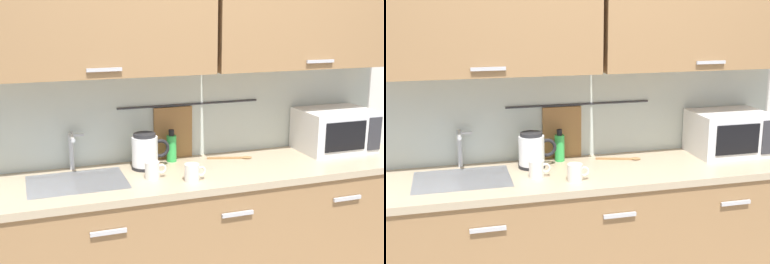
{
  "view_description": "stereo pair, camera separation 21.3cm",
  "coord_description": "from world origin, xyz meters",
  "views": [
    {
      "loc": [
        -1.04,
        -2.28,
        1.8
      ],
      "look_at": [
        -0.14,
        0.33,
        1.12
      ],
      "focal_mm": 46.97,
      "sensor_mm": 36.0,
      "label": 1
    },
    {
      "loc": [
        -0.84,
        -2.34,
        1.8
      ],
      "look_at": [
        -0.14,
        0.33,
        1.12
      ],
      "focal_mm": 46.97,
      "sensor_mm": 36.0,
      "label": 2
    }
  ],
  "objects": [
    {
      "name": "counter_unit",
      "position": [
        -0.01,
        0.3,
        0.46
      ],
      "size": [
        2.53,
        0.64,
        0.9
      ],
      "color": "#997047",
      "rests_on": "ground"
    },
    {
      "name": "back_wall_assembly",
      "position": [
        -0.0,
        0.53,
        1.52
      ],
      "size": [
        3.7,
        0.41,
        2.5
      ],
      "color": "silver",
      "rests_on": "ground"
    },
    {
      "name": "sink_faucet",
      "position": [
        -0.79,
        0.53,
        1.04
      ],
      "size": [
        0.09,
        0.17,
        0.22
      ],
      "color": "#B2B5BA",
      "rests_on": "counter_unit"
    },
    {
      "name": "microwave",
      "position": [
        0.87,
        0.41,
        1.04
      ],
      "size": [
        0.46,
        0.35,
        0.27
      ],
      "color": "white",
      "rests_on": "counter_unit"
    },
    {
      "name": "electric_kettle",
      "position": [
        -0.39,
        0.43,
        1.0
      ],
      "size": [
        0.23,
        0.16,
        0.21
      ],
      "color": "black",
      "rests_on": "counter_unit"
    },
    {
      "name": "dish_soap_bottle",
      "position": [
        -0.21,
        0.52,
        0.99
      ],
      "size": [
        0.06,
        0.06,
        0.2
      ],
      "color": "green",
      "rests_on": "counter_unit"
    },
    {
      "name": "mug_near_sink",
      "position": [
        -0.2,
        0.13,
        0.95
      ],
      "size": [
        0.12,
        0.08,
        0.09
      ],
      "color": "silver",
      "rests_on": "counter_unit"
    },
    {
      "name": "mug_by_kettle",
      "position": [
        -0.39,
        0.24,
        0.95
      ],
      "size": [
        0.12,
        0.08,
        0.09
      ],
      "color": "silver",
      "rests_on": "counter_unit"
    },
    {
      "name": "wooden_spoon",
      "position": [
        0.18,
        0.44,
        0.91
      ],
      "size": [
        0.27,
        0.11,
        0.01
      ],
      "color": "#9E7042",
      "rests_on": "counter_unit"
    }
  ]
}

